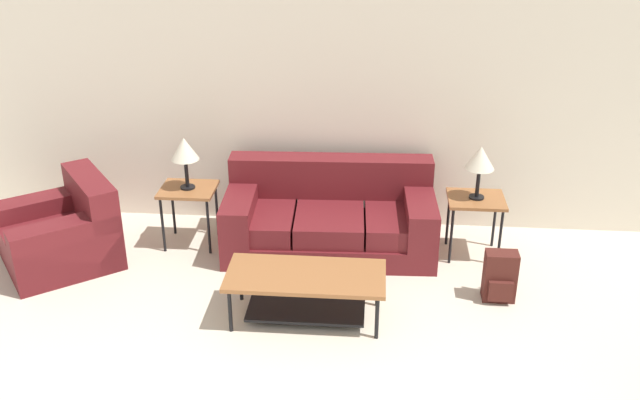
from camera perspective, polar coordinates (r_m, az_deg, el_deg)
The scene contains 9 objects.
wall_back at distance 7.05m, azimuth 1.21°, elevation 7.95°, with size 8.84×0.06×2.60m.
couch at distance 6.87m, azimuth 0.79°, elevation -1.58°, with size 2.02×1.04×0.82m.
armchair at distance 7.04m, azimuth -19.85°, elevation -2.59°, with size 1.32×1.31×0.80m.
coffee_table at distance 5.79m, azimuth -1.15°, elevation -6.84°, with size 1.28×0.58×0.42m.
side_table_left at distance 6.95m, azimuth -10.49°, elevation 0.44°, with size 0.52×0.45×0.59m.
side_table_right at distance 6.79m, azimuth 12.35°, elevation -0.36°, with size 0.52×0.45×0.59m.
table_lamp_left at distance 6.78m, azimuth -10.78°, elevation 3.95°, with size 0.26×0.26×0.51m.
table_lamp_right at distance 6.61m, azimuth 12.71°, elevation 3.22°, with size 0.26×0.26×0.51m.
backpack at distance 6.27m, azimuth 14.20°, elevation -6.00°, with size 0.27×0.24×0.45m.
Camera 1 is at (0.41, -2.07, 3.37)m, focal length 40.00 mm.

